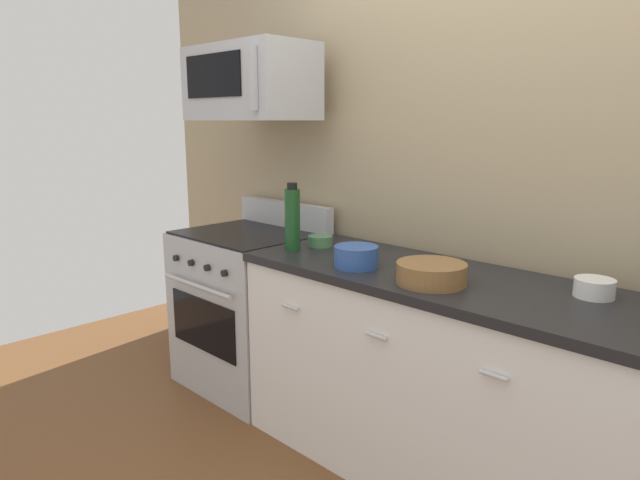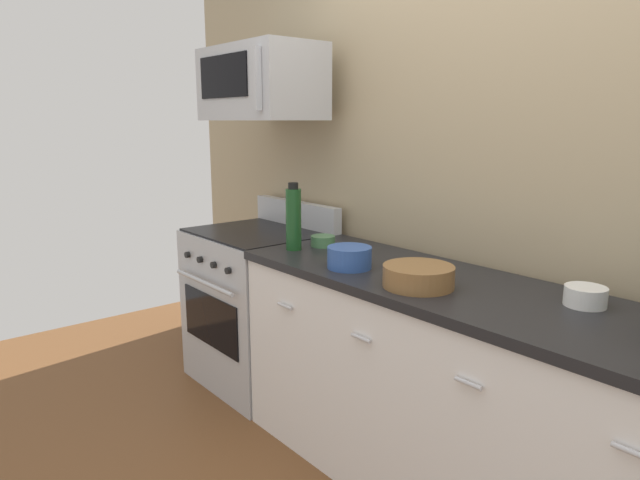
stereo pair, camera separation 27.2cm
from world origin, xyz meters
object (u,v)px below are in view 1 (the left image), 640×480
microwave (250,83)px  bowl_green_glaze (320,241)px  bottle_wine_green (292,219)px  bowl_blue_mixing (356,256)px  bowl_white_ceramic (594,287)px  bowl_wooden_salad (431,272)px  range_oven (250,308)px

microwave → bowl_green_glaze: (0.54, -0.00, -0.80)m
bottle_wine_green → microwave: bearing=162.1°
bottle_wine_green → bowl_green_glaze: bearing=79.0°
microwave → bottle_wine_green: (0.51, -0.16, -0.67)m
bowl_blue_mixing → bowl_white_ceramic: (0.90, 0.28, -0.01)m
microwave → bowl_green_glaze: bearing=-0.1°
bottle_wine_green → bowl_wooden_salad: size_ratio=1.21×
bowl_wooden_salad → bowl_green_glaze: (-0.78, 0.18, -0.02)m
microwave → bowl_white_ceramic: size_ratio=5.25×
bowl_wooden_salad → bowl_green_glaze: bowl_wooden_salad is taller
range_oven → bowl_wooden_salad: (1.32, -0.13, 0.50)m
bowl_blue_mixing → range_oven: bearing=171.2°
bowl_green_glaze → microwave: bearing=179.9°
microwave → bowl_wooden_salad: 1.55m
bowl_green_glaze → bottle_wine_green: bearing=-101.0°
microwave → bowl_blue_mixing: size_ratio=3.83×
bowl_green_glaze → bowl_blue_mixing: bearing=-25.1°
bottle_wine_green → bowl_white_ceramic: (1.34, 0.25, -0.12)m
range_oven → bowl_white_ceramic: (1.84, 0.14, 0.49)m
bowl_wooden_salad → bowl_blue_mixing: size_ratio=1.42×
bottle_wine_green → bowl_wooden_salad: bearing=-1.1°
bottle_wine_green → bowl_white_ceramic: 1.37m
bottle_wine_green → bowl_blue_mixing: size_ratio=1.72×
bowl_green_glaze → bowl_white_ceramic: 1.31m
bowl_green_glaze → range_oven: bearing=-175.4°
microwave → bowl_wooden_salad: bearing=-7.7°
bowl_blue_mixing → bowl_white_ceramic: 0.94m
microwave → bowl_wooden_salad: (1.32, -0.18, -0.78)m
bowl_wooden_salad → bowl_blue_mixing: bowl_blue_mixing is taller
bowl_wooden_salad → bottle_wine_green: bearing=178.9°
range_oven → bowl_blue_mixing: bearing=-8.8°
microwave → bowl_green_glaze: 0.97m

